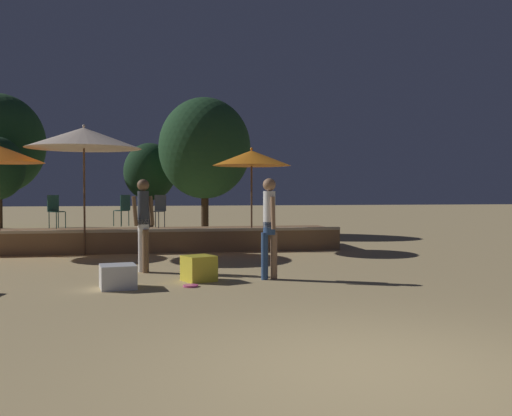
# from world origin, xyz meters

# --- Properties ---
(ground_plane) EXTENTS (120.00, 120.00, 0.00)m
(ground_plane) POSITION_xyz_m (0.00, 0.00, 0.00)
(ground_plane) COLOR tan
(wooden_deck) EXTENTS (9.64, 2.25, 0.65)m
(wooden_deck) POSITION_xyz_m (-1.69, 11.49, 0.29)
(wooden_deck) COLOR olive
(wooden_deck) RESTS_ON ground
(patio_umbrella_0) EXTENTS (2.92, 2.92, 3.37)m
(patio_umbrella_0) POSITION_xyz_m (-3.78, 10.28, 3.02)
(patio_umbrella_0) COLOR brown
(patio_umbrella_0) RESTS_ON ground
(patio_umbrella_1) EXTENTS (2.18, 2.18, 2.87)m
(patio_umbrella_1) POSITION_xyz_m (0.66, 10.66, 2.57)
(patio_umbrella_1) COLOR brown
(patio_umbrella_1) RESTS_ON ground
(cube_seat_0) EXTENTS (0.68, 0.68, 0.47)m
(cube_seat_0) POSITION_xyz_m (-1.20, 5.53, 0.23)
(cube_seat_0) COLOR yellow
(cube_seat_0) RESTS_ON ground
(cube_seat_1) EXTENTS (0.67, 0.67, 0.40)m
(cube_seat_1) POSITION_xyz_m (-2.61, 4.97, 0.20)
(cube_seat_1) COLOR white
(cube_seat_1) RESTS_ON ground
(person_0) EXTENTS (0.48, 0.31, 1.90)m
(person_0) POSITION_xyz_m (-2.22, 6.85, 1.07)
(person_0) COLOR white
(person_0) RESTS_ON ground
(person_1) EXTENTS (0.31, 0.49, 1.90)m
(person_1) POSITION_xyz_m (0.12, 5.50, 1.07)
(person_1) COLOR #2D4C7F
(person_1) RESTS_ON ground
(bistro_chair_0) EXTENTS (0.48, 0.48, 0.90)m
(bistro_chair_0) POSITION_xyz_m (-4.67, 11.26, 1.19)
(bistro_chair_0) COLOR #1E4C47
(bistro_chair_0) RESTS_ON wooden_deck
(bistro_chair_1) EXTENTS (0.48, 0.48, 0.90)m
(bistro_chair_1) POSITION_xyz_m (-2.88, 11.80, 1.19)
(bistro_chair_1) COLOR #1E4C47
(bistro_chair_1) RESTS_ON wooden_deck
(bistro_chair_2) EXTENTS (0.47, 0.47, 0.90)m
(bistro_chair_2) POSITION_xyz_m (-1.89, 11.11, 1.19)
(bistro_chair_2) COLOR #2D3338
(bistro_chair_2) RESTS_ON wooden_deck
(frisbee_disc) EXTENTS (0.26, 0.26, 0.03)m
(frisbee_disc) POSITION_xyz_m (-1.38, 4.92, 0.02)
(frisbee_disc) COLOR #E54C99
(frisbee_disc) RESTS_ON ground
(background_tree_1) EXTENTS (2.20, 2.20, 3.69)m
(background_tree_1) POSITION_xyz_m (-2.20, 19.64, 2.47)
(background_tree_1) COLOR #3D2B1C
(background_tree_1) RESTS_ON ground
(background_tree_2) EXTENTS (3.49, 3.49, 5.21)m
(background_tree_2) POSITION_xyz_m (-0.12, 16.77, 3.28)
(background_tree_2) COLOR #3D2B1C
(background_tree_2) RESTS_ON ground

